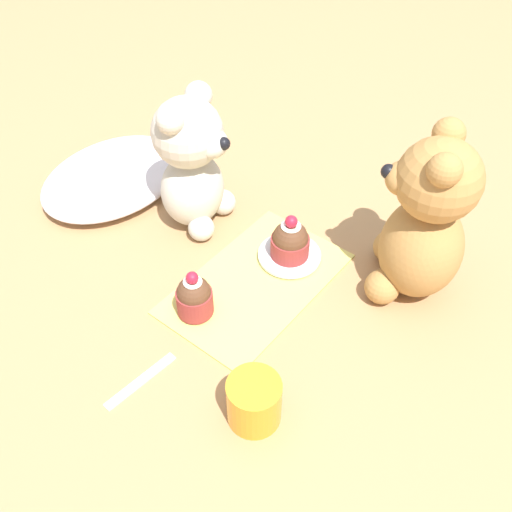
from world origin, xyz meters
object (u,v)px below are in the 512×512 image
(saucer_plate, at_px, (289,255))
(juice_glass, at_px, (254,401))
(teaspoon, at_px, (141,380))
(teddy_bear_tan, at_px, (424,223))
(cupcake_near_tan_bear, at_px, (290,241))
(cupcake_near_cream_bear, at_px, (194,297))
(teddy_bear_cream, at_px, (192,162))

(saucer_plate, relative_size, juice_glass, 1.46)
(teaspoon, bearing_deg, teddy_bear_tan, -21.79)
(cupcake_near_tan_bear, distance_m, juice_glass, 0.26)
(cupcake_near_cream_bear, bearing_deg, teddy_bear_cream, 42.06)
(teaspoon, bearing_deg, teddy_bear_cream, 34.58)
(teaspoon, bearing_deg, juice_glass, -64.99)
(cupcake_near_tan_bear, bearing_deg, cupcake_near_cream_bear, 166.78)
(saucer_plate, distance_m, juice_glass, 0.26)
(teddy_bear_cream, relative_size, saucer_plate, 2.37)
(teddy_bear_tan, relative_size, juice_glass, 3.89)
(teddy_bear_cream, distance_m, teddy_bear_tan, 0.34)
(teddy_bear_tan, height_order, teaspoon, teddy_bear_tan)
(teddy_bear_tan, bearing_deg, cupcake_near_tan_bear, -89.54)
(teddy_bear_tan, relative_size, saucer_plate, 2.66)
(cupcake_near_tan_bear, xyz_separation_m, teaspoon, (-0.28, 0.02, -0.03))
(cupcake_near_tan_bear, relative_size, teaspoon, 0.69)
(teddy_bear_cream, xyz_separation_m, teaspoon, (-0.27, -0.15, -0.11))
(cupcake_near_cream_bear, relative_size, teaspoon, 0.70)
(juice_glass, bearing_deg, saucer_plate, 27.26)
(teaspoon, bearing_deg, cupcake_near_tan_bear, 1.61)
(saucer_plate, relative_size, teaspoon, 0.89)
(juice_glass, height_order, teaspoon, juice_glass)
(teddy_bear_tan, height_order, cupcake_near_cream_bear, teddy_bear_tan)
(teddy_bear_tan, bearing_deg, teddy_bear_cream, -97.61)
(cupcake_near_tan_bear, distance_m, teaspoon, 0.29)
(teddy_bear_cream, xyz_separation_m, cupcake_near_tan_bear, (0.02, -0.17, -0.07))
(juice_glass, bearing_deg, teaspoon, 109.84)
(teddy_bear_tan, distance_m, cupcake_near_cream_bear, 0.31)
(teddy_bear_cream, bearing_deg, teaspoon, -162.12)
(teddy_bear_cream, bearing_deg, teddy_bear_tan, -86.95)
(cupcake_near_tan_bear, bearing_deg, teddy_bear_cream, 96.23)
(teddy_bear_tan, height_order, cupcake_near_tan_bear, teddy_bear_tan)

